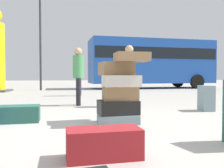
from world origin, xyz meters
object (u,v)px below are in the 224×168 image
suitcase_slate_white_trunk (206,98)px  parked_bus (151,61)px  person_bearded_onlooker (129,70)px  suitcase_maroon_left_side (104,143)px  person_passerby_in_red (79,72)px  suitcase_tower (120,91)px  suitcase_teal_behind_tower (16,114)px  lamp_post (40,23)px  person_tourist_with_camera (78,71)px

suitcase_slate_white_trunk → parked_bus: size_ratio=0.07×
person_bearded_onlooker → parked_bus: 9.88m
suitcase_maroon_left_side → person_passerby_in_red: (-0.30, 7.66, 0.84)m
suitcase_tower → parked_bus: (3.97, 11.45, 1.27)m
suitcase_teal_behind_tower → person_bearded_onlooker: bearing=32.5°
suitcase_teal_behind_tower → lamp_post: bearing=91.4°
lamp_post → suitcase_tower: bearing=-73.5°
suitcase_tower → suitcase_maroon_left_side: bearing=-104.2°
person_tourist_with_camera → suitcase_tower: bearing=12.0°
person_tourist_with_camera → suitcase_slate_white_trunk: bearing=60.6°
suitcase_maroon_left_side → person_passerby_in_red: person_passerby_in_red is taller
person_passerby_in_red → parked_bus: (4.72, 5.57, 0.84)m
suitcase_tower → suitcase_slate_white_trunk: (2.27, 1.19, -0.26)m
suitcase_maroon_left_side → suitcase_slate_white_trunk: suitcase_slate_white_trunk is taller
suitcase_tower → parked_bus: bearing=70.9°
suitcase_tower → suitcase_maroon_left_side: suitcase_tower is taller
suitcase_slate_white_trunk → person_bearded_onlooker: size_ratio=0.36×
person_bearded_onlooker → person_passerby_in_red: (-1.36, 3.68, 0.00)m
person_passerby_in_red → lamp_post: (-2.20, 4.11, 2.81)m
suitcase_tower → person_bearded_onlooker: 2.32m
person_bearded_onlooker → person_passerby_in_red: person_passerby_in_red is taller
suitcase_tower → parked_bus: size_ratio=0.15×
suitcase_maroon_left_side → suitcase_slate_white_trunk: 4.03m
person_bearded_onlooker → suitcase_maroon_left_side: bearing=-4.3°
suitcase_maroon_left_side → parked_bus: parked_bus is taller
suitcase_slate_white_trunk → person_passerby_in_red: bearing=127.3°
lamp_post → suitcase_maroon_left_side: bearing=-78.0°
suitcase_maroon_left_side → suitcase_teal_behind_tower: bearing=118.2°
suitcase_teal_behind_tower → parked_bus: 12.67m
suitcase_teal_behind_tower → suitcase_maroon_left_side: 2.50m
suitcase_slate_white_trunk → person_passerby_in_red: size_ratio=0.36×
person_tourist_with_camera → parked_bus: size_ratio=0.19×
suitcase_tower → person_tourist_with_camera: (-0.75, 2.64, 0.40)m
suitcase_teal_behind_tower → parked_bus: size_ratio=0.10×
parked_bus → suitcase_teal_behind_tower: bearing=-123.5°
person_bearded_onlooker → lamp_post: lamp_post is taller
suitcase_tower → suitcase_slate_white_trunk: size_ratio=2.05×
suitcase_maroon_left_side → lamp_post: (-2.50, 11.76, 3.65)m
person_passerby_in_red → suitcase_teal_behind_tower: bearing=4.9°
parked_bus → suitcase_maroon_left_side: bearing=-114.5°
person_passerby_in_red → parked_bus: bearing=155.6°
suitcase_maroon_left_side → lamp_post: size_ratio=0.13×
suitcase_tower → person_bearded_onlooker: size_ratio=0.74×
person_bearded_onlooker → parked_bus: size_ratio=0.20×
suitcase_tower → suitcase_slate_white_trunk: bearing=27.8°
person_bearded_onlooker → parked_bus: bearing=170.7°
suitcase_tower → person_bearded_onlooker: bearing=74.4°
suitcase_teal_behind_tower → parked_bus: bearing=57.3°
suitcase_maroon_left_side → person_bearded_onlooker: (1.06, 3.97, 0.84)m
person_passerby_in_red → suitcase_slate_white_trunk: bearing=48.6°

